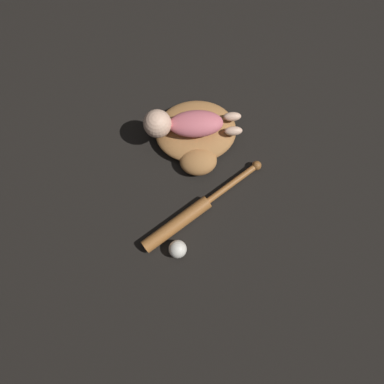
{
  "coord_description": "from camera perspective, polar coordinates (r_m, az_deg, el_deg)",
  "views": [
    {
      "loc": [
        0.12,
        0.59,
        1.48
      ],
      "look_at": [
        0.04,
        0.28,
        0.07
      ],
      "focal_mm": 35.0,
      "sensor_mm": 36.0,
      "label": 1
    }
  ],
  "objects": [
    {
      "name": "baby_figure",
      "position": [
        1.48,
        -1.46,
        10.35
      ],
      "size": [
        0.39,
        0.17,
        0.11
      ],
      "color": "#D16670",
      "rests_on": "baseball_glove"
    },
    {
      "name": "ground_plane",
      "position": [
        1.6,
        -1.28,
        9.34
      ],
      "size": [
        6.0,
        6.0,
        0.0
      ],
      "primitive_type": "plane",
      "color": "black"
    },
    {
      "name": "baseball",
      "position": [
        1.45,
        -2.21,
        -8.68
      ],
      "size": [
        0.07,
        0.07,
        0.07
      ],
      "color": "silver",
      "rests_on": "ground"
    },
    {
      "name": "baseball_bat",
      "position": [
        1.47,
        -0.5,
        -3.56
      ],
      "size": [
        0.54,
        0.25,
        0.05
      ],
      "color": "#9E602D",
      "rests_on": "ground"
    },
    {
      "name": "baseball_glove",
      "position": [
        1.55,
        0.64,
        8.51
      ],
      "size": [
        0.38,
        0.36,
        0.08
      ],
      "color": "#A8703D",
      "rests_on": "ground"
    }
  ]
}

